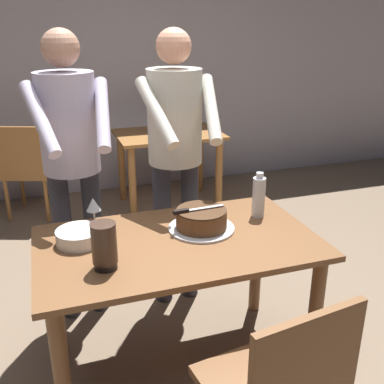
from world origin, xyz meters
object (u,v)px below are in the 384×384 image
plate_stack (79,236)px  background_chair_0 (27,167)px  cake_on_platter (201,220)px  person_cutting_cake (175,142)px  background_table (169,149)px  water_bottle (259,196)px  main_dining_table (178,263)px  hurricane_lamp (104,246)px  cake_knife (188,210)px  wine_glass_near (93,205)px  person_standing_beside (71,150)px

plate_stack → background_chair_0: (-0.29, 2.20, -0.29)m
cake_on_platter → person_cutting_cake: person_cutting_cake is taller
background_table → background_chair_0: 1.33m
background_table → background_chair_0: size_ratio=1.11×
water_bottle → background_chair_0: size_ratio=0.28×
background_table → main_dining_table: bearing=-104.6°
hurricane_lamp → person_cutting_cake: bearing=54.3°
cake_on_platter → cake_knife: size_ratio=1.26×
cake_on_platter → background_chair_0: (-0.90, 2.24, -0.31)m
cake_on_platter → hurricane_lamp: size_ratio=1.62×
main_dining_table → wine_glass_near: bearing=137.9°
plate_stack → wine_glass_near: bearing=64.7°
cake_on_platter → water_bottle: (0.35, 0.06, 0.06)m
person_cutting_cake → cake_on_platter: bearing=-92.6°
cake_on_platter → background_chair_0: background_chair_0 is taller
plate_stack → person_cutting_cake: (0.63, 0.49, 0.29)m
background_table → cake_on_platter: bearing=-101.3°
main_dining_table → water_bottle: (0.50, 0.14, 0.24)m
water_bottle → background_chair_0: 2.54m
person_cutting_cake → person_standing_beside: 0.60m
person_cutting_cake → background_chair_0: 2.03m
wine_glass_near → person_standing_beside: (-0.07, 0.31, 0.22)m
cake_knife → background_table: bearing=76.9°
cake_on_platter → background_table: bearing=78.7°
water_bottle → cake_on_platter: bearing=-170.5°
main_dining_table → wine_glass_near: 0.54m
plate_stack → hurricane_lamp: hurricane_lamp is taller
main_dining_table → background_table: main_dining_table is taller
main_dining_table → wine_glass_near: (-0.36, 0.33, 0.23)m
hurricane_lamp → person_standing_beside: (-0.06, 0.79, 0.22)m
cake_on_platter → person_cutting_cake: size_ratio=0.20×
hurricane_lamp → person_standing_beside: 0.82m
background_table → wine_glass_near: bearing=-116.4°
person_standing_beside → background_table: bearing=57.5°
person_standing_beside → cake_knife: bearing=-48.0°
cake_on_platter → background_table: 2.19m
person_cutting_cake → water_bottle: bearing=-55.3°
wine_glass_near → background_chair_0: background_chair_0 is taller
cake_on_platter → water_bottle: size_ratio=1.36×
background_chair_0 → wine_glass_near: bearing=-79.0°
main_dining_table → cake_on_platter: size_ratio=4.00×
hurricane_lamp → background_table: size_ratio=0.21×
plate_stack → background_chair_0: background_chair_0 is taller
hurricane_lamp → background_table: bearing=68.1°
main_dining_table → wine_glass_near: wine_glass_near is taller
person_cutting_cake → person_standing_beside: bearing=177.1°
hurricane_lamp → person_cutting_cake: person_cutting_cake is taller
water_bottle → person_cutting_cake: 0.61m
person_cutting_cake → background_chair_0: person_cutting_cake is taller
hurricane_lamp → main_dining_table: bearing=22.0°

